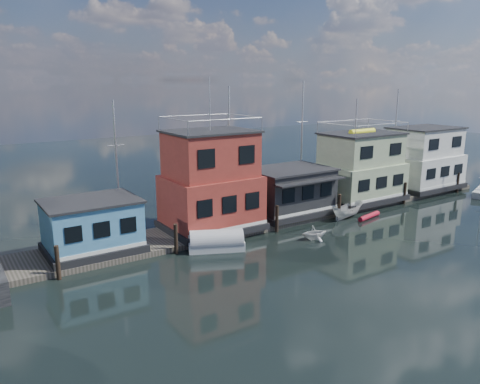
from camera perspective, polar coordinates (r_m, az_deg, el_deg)
ground at (r=34.94m, az=19.19°, el=-7.43°), size 160.00×160.00×0.00m
dock at (r=42.73m, az=6.44°, el=-2.67°), size 48.00×5.00×0.40m
houseboat_blue at (r=33.99m, az=-17.59°, el=-3.96°), size 6.40×4.90×3.66m
houseboat_red at (r=37.04m, az=-3.58°, el=1.11°), size 7.40×5.90×11.86m
houseboat_dark at (r=41.85m, az=6.01°, el=0.14°), size 7.40×6.10×4.06m
houseboat_green at (r=47.75m, az=14.43°, el=2.83°), size 8.40×5.90×7.03m
houseboat_white at (r=55.49m, az=21.44°, el=3.75°), size 8.40×5.90×6.66m
pilings at (r=40.25m, az=8.65°, el=-2.42°), size 42.28×0.28×2.20m
background_masts at (r=49.15m, az=6.41°, el=5.83°), size 36.40×0.16×12.00m
dinghy_white at (r=36.70m, az=9.04°, el=-4.89°), size 2.48×2.26×1.12m
tarp_runabout at (r=34.07m, az=-2.90°, el=-6.11°), size 4.30×3.05×1.63m
motorboat at (r=42.74m, az=12.98°, el=-2.23°), size 3.74×1.68×1.40m
red_kayak at (r=43.22m, az=15.46°, el=-2.87°), size 3.05×1.06×0.44m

